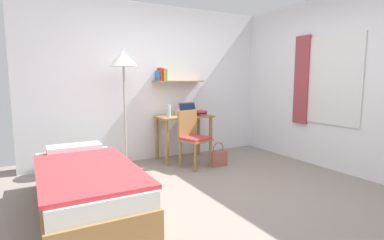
% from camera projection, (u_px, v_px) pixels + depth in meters
% --- Properties ---
extents(ground_plane, '(5.28, 5.28, 0.00)m').
position_uv_depth(ground_plane, '(226.00, 195.00, 3.58)').
color(ground_plane, gray).
extents(wall_back, '(4.40, 0.27, 2.60)m').
position_uv_depth(wall_back, '(159.00, 83.00, 5.17)').
color(wall_back, white).
rests_on(wall_back, ground_plane).
extents(wall_right, '(0.10, 4.40, 2.60)m').
position_uv_depth(wall_right, '(340.00, 84.00, 4.39)').
color(wall_right, white).
rests_on(wall_right, ground_plane).
extents(bed, '(0.93, 2.00, 0.54)m').
position_uv_depth(bed, '(86.00, 187.00, 3.17)').
color(bed, '#9E703D').
rests_on(bed, ground_plane).
extents(desk, '(0.92, 0.51, 0.75)m').
position_uv_depth(desk, '(184.00, 125.00, 5.13)').
color(desk, '#9E703D').
rests_on(desk, ground_plane).
extents(desk_chair, '(0.51, 0.49, 0.88)m').
position_uv_depth(desk_chair, '(193.00, 136.00, 4.68)').
color(desk_chair, '#9E703D').
rests_on(desk_chair, ground_plane).
extents(standing_lamp, '(0.41, 0.41, 1.78)m').
position_uv_depth(standing_lamp, '(123.00, 65.00, 4.42)').
color(standing_lamp, '#B2A893').
rests_on(standing_lamp, ground_plane).
extents(laptop, '(0.32, 0.23, 0.21)m').
position_uv_depth(laptop, '(189.00, 112.00, 5.17)').
color(laptop, '#2D2D33').
rests_on(laptop, desk).
extents(water_bottle, '(0.07, 0.07, 0.20)m').
position_uv_depth(water_bottle, '(169.00, 111.00, 4.93)').
color(water_bottle, silver).
rests_on(water_bottle, desk).
extents(book_stack, '(0.18, 0.24, 0.08)m').
position_uv_depth(book_stack, '(200.00, 113.00, 5.19)').
color(book_stack, purple).
rests_on(book_stack, desk).
extents(handbag, '(0.28, 0.12, 0.38)m').
position_uv_depth(handbag, '(218.00, 158.00, 4.76)').
color(handbag, '#99564C').
rests_on(handbag, ground_plane).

